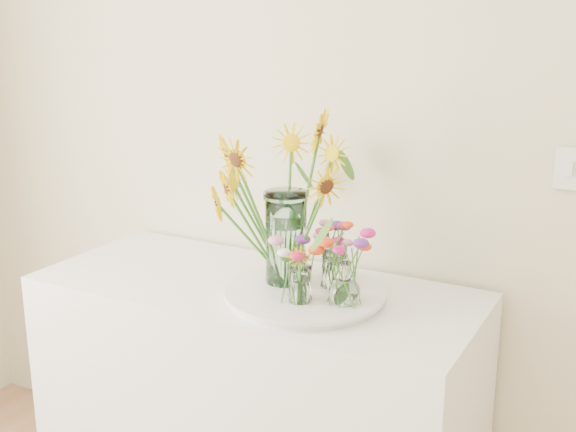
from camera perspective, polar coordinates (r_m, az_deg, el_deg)
The scene contains 10 objects.
counter at distance 2.46m, azimuth -2.51°, elevation -15.29°, with size 1.40×0.60×0.90m, color white.
tray at distance 2.14m, azimuth 1.33°, elevation -6.35°, with size 0.45×0.45×0.03m, color white.
mason_jar at distance 2.17m, azimuth -0.16°, elevation -1.73°, with size 0.12×0.12×0.29m, color silver.
sunflower_bouquet at distance 2.13m, azimuth -0.16°, elevation 1.40°, with size 0.78×0.78×0.53m, color #E8BE04, non-canonical shape.
small_vase_a at distance 2.04m, azimuth 0.94°, elevation -5.46°, with size 0.06×0.06×0.11m, color white.
wildflower_posy_a at distance 2.03m, azimuth 0.94°, elevation -4.27°, with size 0.21×0.21×0.20m, color #F83F15, non-canonical shape.
small_vase_b at distance 2.03m, azimuth 4.50°, elevation -5.30°, with size 0.09×0.09×0.13m, color white, non-canonical shape.
wildflower_posy_b at distance 2.02m, azimuth 4.52°, elevation -4.11°, with size 0.20×0.20×0.22m, color #F83F15, non-canonical shape.
small_vase_c at distance 2.16m, azimuth 3.66°, elevation -4.08°, with size 0.07×0.07×0.13m, color white.
wildflower_posy_c at distance 2.14m, azimuth 3.68°, elevation -2.94°, with size 0.17×0.17×0.22m, color #F83F15, non-canonical shape.
Camera 1 is at (0.68, 0.12, 1.70)m, focal length 45.00 mm.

